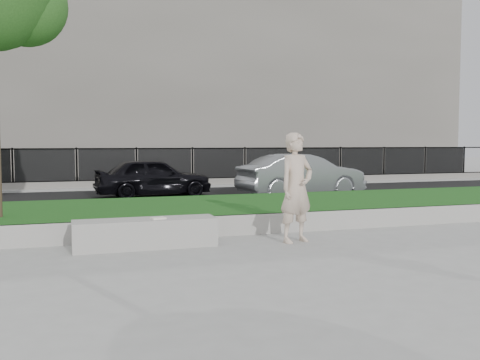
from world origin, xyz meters
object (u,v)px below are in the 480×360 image
object	(u,v)px
man	(296,188)
book	(158,218)
car_dark	(153,177)
car_silver	(301,175)
stone_bench	(146,233)

from	to	relation	value
man	book	xyz separation A→B (m)	(-2.45, 0.28, -0.48)
car_dark	car_silver	world-z (taller)	car_silver
man	car_dark	world-z (taller)	man
man	car_silver	bearing A→B (deg)	46.58
man	book	size ratio (longest dim) A/B	8.36
man	stone_bench	bearing A→B (deg)	154.65
stone_bench	book	xyz separation A→B (m)	(0.21, -0.07, 0.26)
stone_bench	car_silver	xyz separation A→B (m)	(6.10, 6.85, 0.49)
book	car_silver	bearing A→B (deg)	37.90
stone_bench	man	world-z (taller)	man
man	car_dark	xyz separation A→B (m)	(-1.18, 8.61, -0.31)
stone_bench	car_dark	size ratio (longest dim) A/B	0.65
stone_bench	book	bearing A→B (deg)	-18.85
man	book	world-z (taller)	man
stone_bench	book	distance (m)	0.34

